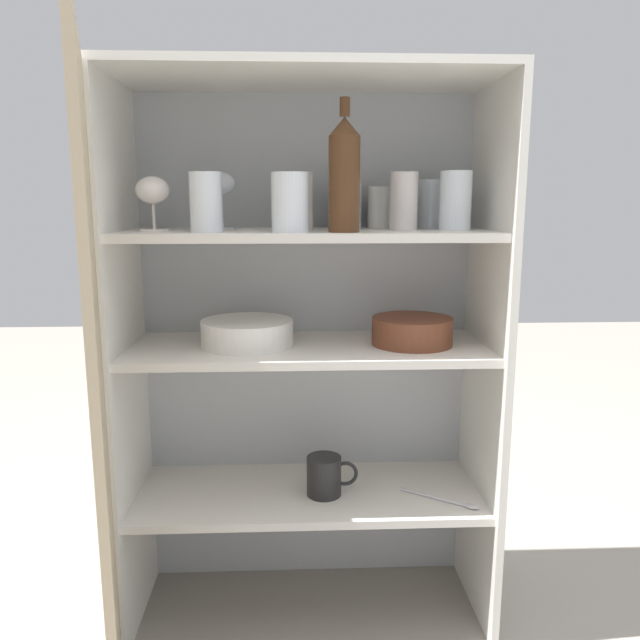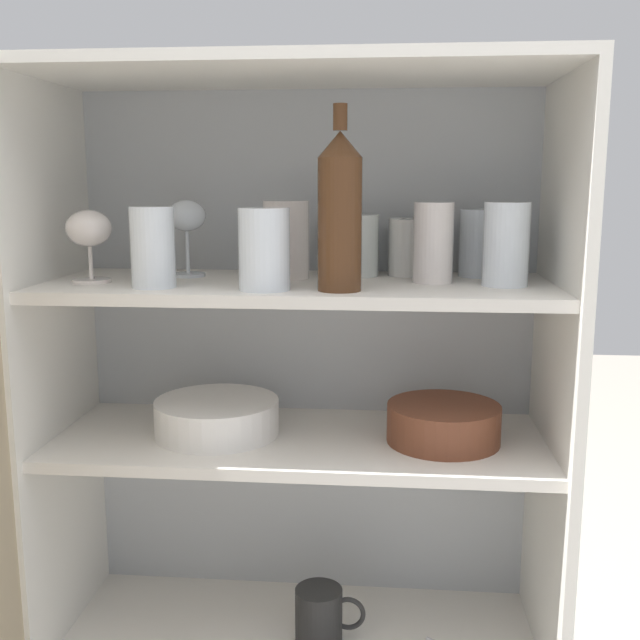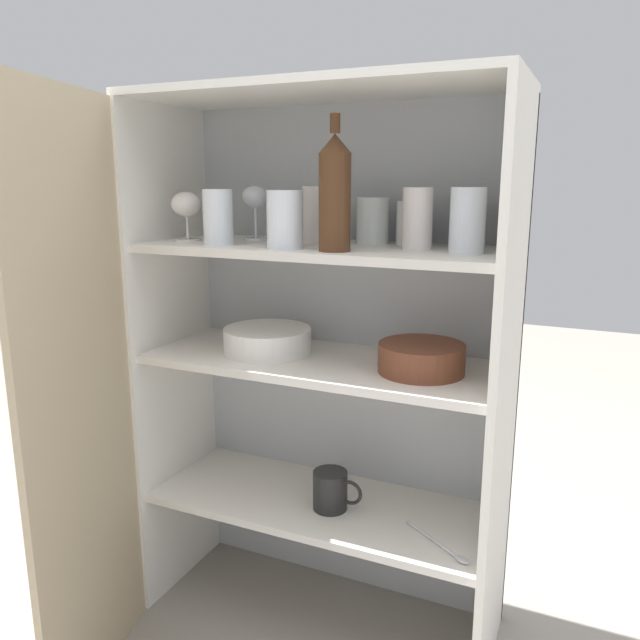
{
  "view_description": "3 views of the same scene",
  "coord_description": "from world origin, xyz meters",
  "px_view_note": "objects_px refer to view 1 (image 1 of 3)",
  "views": [
    {
      "loc": [
        -0.04,
        -1.32,
        1.06
      ],
      "look_at": [
        0.03,
        0.17,
        0.77
      ],
      "focal_mm": 35.0,
      "sensor_mm": 36.0,
      "label": 1
    },
    {
      "loc": [
        0.15,
        -1.1,
        1.16
      ],
      "look_at": [
        0.04,
        0.18,
        0.92
      ],
      "focal_mm": 42.0,
      "sensor_mm": 36.0,
      "label": 2
    },
    {
      "loc": [
        0.61,
        -1.18,
        1.14
      ],
      "look_at": [
        0.0,
        0.15,
        0.81
      ],
      "focal_mm": 35.0,
      "sensor_mm": 36.0,
      "label": 3
    }
  ],
  "objects_px": {
    "mixing_bowl_large": "(412,330)",
    "coffee_mug_primary": "(325,476)",
    "wine_bottle": "(344,174)",
    "plate_stack_white": "(247,333)"
  },
  "relations": [
    {
      "from": "mixing_bowl_large",
      "to": "coffee_mug_primary",
      "type": "xyz_separation_m",
      "value": [
        -0.21,
        -0.02,
        -0.37
      ]
    },
    {
      "from": "wine_bottle",
      "to": "coffee_mug_primary",
      "type": "xyz_separation_m",
      "value": [
        -0.04,
        0.07,
        -0.74
      ]
    },
    {
      "from": "mixing_bowl_large",
      "to": "coffee_mug_primary",
      "type": "height_order",
      "value": "mixing_bowl_large"
    },
    {
      "from": "wine_bottle",
      "to": "mixing_bowl_large",
      "type": "relative_size",
      "value": 1.45
    },
    {
      "from": "wine_bottle",
      "to": "mixing_bowl_large",
      "type": "height_order",
      "value": "wine_bottle"
    },
    {
      "from": "plate_stack_white",
      "to": "wine_bottle",
      "type": "bearing_deg",
      "value": -23.61
    },
    {
      "from": "plate_stack_white",
      "to": "coffee_mug_primary",
      "type": "height_order",
      "value": "plate_stack_white"
    },
    {
      "from": "wine_bottle",
      "to": "plate_stack_white",
      "type": "relative_size",
      "value": 1.28
    },
    {
      "from": "plate_stack_white",
      "to": "mixing_bowl_large",
      "type": "distance_m",
      "value": 0.4
    },
    {
      "from": "wine_bottle",
      "to": "coffee_mug_primary",
      "type": "bearing_deg",
      "value": 116.93
    }
  ]
}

